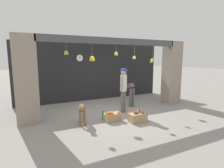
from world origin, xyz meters
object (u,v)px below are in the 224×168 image
(fruit_crate_apples, at_px, (138,117))
(shopkeeper, at_px, (123,87))
(wall_clock, at_px, (80,58))
(dog, at_px, (82,110))
(worker_stooping, at_px, (129,90))
(fruit_crate_oranges, at_px, (112,117))
(water_bottle, at_px, (103,115))

(fruit_crate_apples, bearing_deg, shopkeeper, 86.95)
(shopkeeper, distance_m, wall_clock, 2.92)
(dog, height_order, shopkeeper, shopkeeper)
(dog, distance_m, worker_stooping, 2.82)
(dog, xyz_separation_m, fruit_crate_oranges, (1.01, -0.17, -0.33))
(dog, distance_m, shopkeeper, 1.97)
(water_bottle, relative_size, wall_clock, 0.85)
(worker_stooping, xyz_separation_m, fruit_crate_oranges, (-1.51, -1.41, -0.57))
(dog, bearing_deg, shopkeeper, 119.07)
(water_bottle, bearing_deg, fruit_crate_apples, -37.70)
(water_bottle, bearing_deg, shopkeeper, 19.28)
(shopkeeper, relative_size, fruit_crate_apples, 2.91)
(dog, height_order, fruit_crate_oranges, dog)
(dog, height_order, water_bottle, dog)
(wall_clock, bearing_deg, water_bottle, -89.84)
(fruit_crate_apples, xyz_separation_m, wall_clock, (-0.97, 3.61, 1.97))
(shopkeeper, bearing_deg, wall_clock, -88.68)
(wall_clock, bearing_deg, fruit_crate_oranges, -85.88)
(fruit_crate_oranges, bearing_deg, worker_stooping, 43.01)
(shopkeeper, distance_m, fruit_crate_oranges, 1.37)
(fruit_crate_oranges, bearing_deg, dog, 170.73)
(dog, distance_m, wall_clock, 3.52)
(fruit_crate_oranges, distance_m, wall_clock, 3.75)
(worker_stooping, bearing_deg, wall_clock, 133.21)
(fruit_crate_oranges, xyz_separation_m, wall_clock, (-0.23, 3.18, 1.99))
(worker_stooping, distance_m, wall_clock, 2.86)
(worker_stooping, distance_m, water_bottle, 2.13)
(fruit_crate_oranges, relative_size, water_bottle, 2.01)
(dog, relative_size, fruit_crate_apples, 1.39)
(worker_stooping, bearing_deg, dog, -155.13)
(fruit_crate_oranges, xyz_separation_m, water_bottle, (-0.22, 0.31, -0.02))
(shopkeeper, bearing_deg, fruit_crate_oranges, 18.70)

